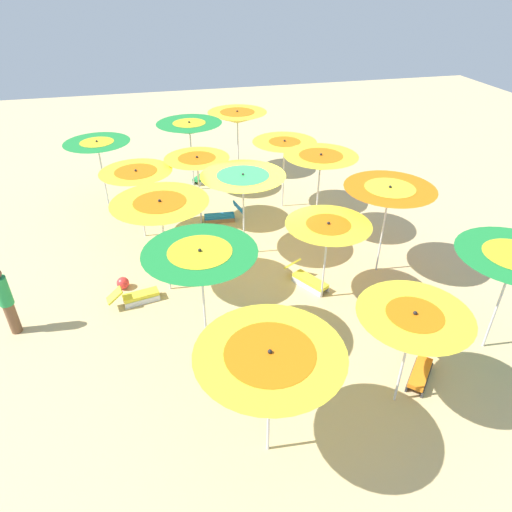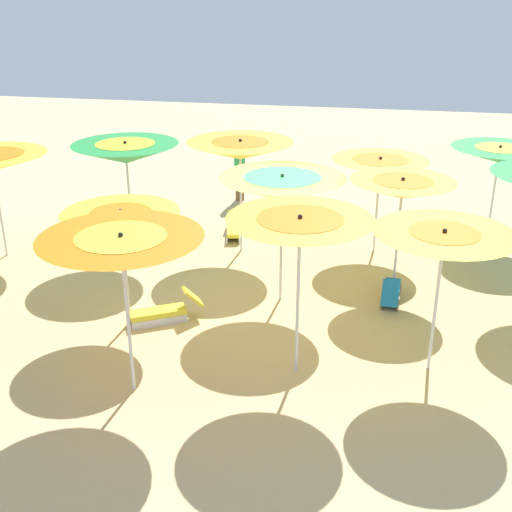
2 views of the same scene
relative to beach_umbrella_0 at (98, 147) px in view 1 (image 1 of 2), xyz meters
The scene contains 22 objects.
ground 6.49m from the beach_umbrella_0, 132.98° to the left, with size 41.30×41.30×0.04m, color #D1B57F.
beach_umbrella_0 is the anchor object (origin of this frame).
beach_umbrella_1 2.84m from the beach_umbrella_0, 114.40° to the left, with size 2.07×2.07×2.17m.
beach_umbrella_2 5.78m from the beach_umbrella_0, 107.20° to the left, with size 2.28×2.28×2.54m.
beach_umbrella_3 8.18m from the beach_umbrella_0, 106.46° to the left, with size 2.24×2.24×2.53m.
beach_umbrella_4 10.97m from the beach_umbrella_0, 105.72° to the left, with size 2.29×2.29×2.34m.
beach_umbrella_5 3.11m from the beach_umbrella_0, behind, with size 2.26×2.26×2.53m.
beach_umbrella_6 3.67m from the beach_umbrella_0, 144.09° to the left, with size 1.96×1.96×2.25m.
beach_umbrella_7 5.81m from the beach_umbrella_0, 132.56° to the left, with size 2.26×2.26×2.47m.
beach_umbrella_8 8.63m from the beach_umbrella_0, 128.54° to the left, with size 1.98×1.98×2.15m.
beach_umbrella_9 11.56m from the beach_umbrella_0, 119.06° to the left, with size 1.97×1.97×2.19m.
beach_umbrella_10 5.33m from the beach_umbrella_0, 160.23° to the right, with size 2.24×2.24×2.43m.
beach_umbrella_11 6.07m from the beach_umbrella_0, 164.57° to the left, with size 2.07×2.07×2.35m.
beach_umbrella_12 7.29m from the beach_umbrella_0, 149.96° to the left, with size 2.12×2.12×2.58m.
beach_umbrella_13 9.39m from the beach_umbrella_0, 140.63° to the left, with size 2.27×2.27×2.50m.
lounger_0 8.29m from the beach_umbrella_0, 130.02° to the left, with size 0.93×1.29×0.57m.
lounger_1 4.13m from the beach_umbrella_0, 160.91° to the right, with size 0.99×1.10×0.65m.
lounger_2 4.65m from the beach_umbrella_0, 148.94° to the left, with size 1.31×0.40×0.65m.
lounger_3 6.23m from the beach_umbrella_0, 98.46° to the left, with size 1.28×0.55×0.52m.
lounger_4 11.76m from the beach_umbrella_0, 123.51° to the left, with size 1.11×1.15×0.66m.
beachgoer_0 6.68m from the beach_umbrella_0, 73.87° to the left, with size 0.30×0.30×1.70m.
beach_ball 5.56m from the beach_umbrella_0, 95.85° to the left, with size 0.32×0.32×0.32m, color red.
Camera 1 is at (2.56, 10.73, 7.10)m, focal length 32.09 mm.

